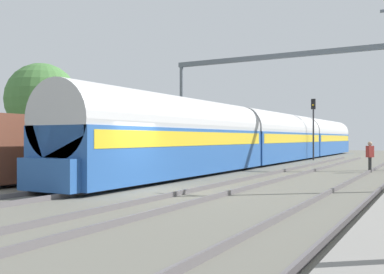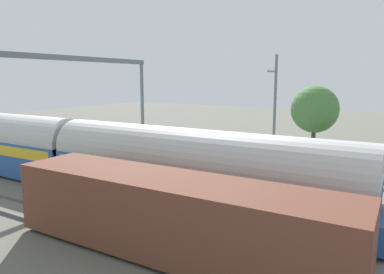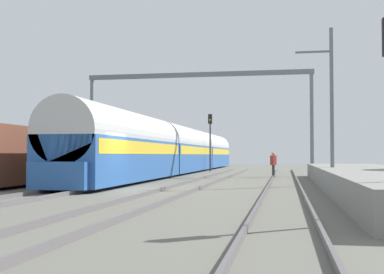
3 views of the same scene
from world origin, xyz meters
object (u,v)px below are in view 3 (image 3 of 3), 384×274
(person_crossing, at_px, (273,162))
(railway_signal_far, at_px, (210,135))
(freight_car, at_px, (36,156))
(catenary_gantry, at_px, (197,97))
(passenger_train, at_px, (182,150))

(person_crossing, bearing_deg, railway_signal_far, 60.09)
(freight_car, distance_m, catenary_gantry, 15.32)
(person_crossing, height_order, railway_signal_far, railway_signal_far)
(passenger_train, relative_size, railway_signal_far, 9.26)
(passenger_train, xyz_separation_m, freight_car, (-4.36, -17.94, -0.50))
(freight_car, relative_size, person_crossing, 7.51)
(passenger_train, distance_m, railway_signal_far, 4.38)
(freight_car, relative_size, railway_signal_far, 2.45)
(person_crossing, xyz_separation_m, railway_signal_far, (-6.07, 12.34, 2.35))
(freight_car, distance_m, railway_signal_far, 22.58)
(freight_car, xyz_separation_m, person_crossing, (12.34, 9.27, -0.44))
(freight_car, relative_size, catenary_gantry, 0.74)
(passenger_train, relative_size, catenary_gantry, 2.82)
(passenger_train, distance_m, freight_car, 18.47)
(person_crossing, bearing_deg, catenary_gantry, 90.46)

